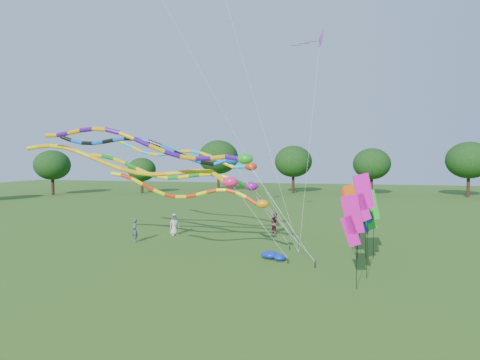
% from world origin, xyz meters
% --- Properties ---
extents(ground, '(160.00, 160.00, 0.00)m').
position_xyz_m(ground, '(0.00, 0.00, 0.00)').
color(ground, '#265616').
rests_on(ground, ground).
extents(tree_ring, '(117.29, 119.87, 9.16)m').
position_xyz_m(tree_ring, '(1.37, 5.82, 5.22)').
color(tree_ring, '#382314').
rests_on(tree_ring, ground).
extents(tube_kite_red, '(11.50, 2.10, 5.84)m').
position_xyz_m(tube_kite_red, '(-2.63, 1.49, 4.03)').
color(tube_kite_red, black).
rests_on(tube_kite_red, ground).
extents(tube_kite_orange, '(16.74, 1.54, 7.71)m').
position_xyz_m(tube_kite_orange, '(-6.58, 2.03, 5.56)').
color(tube_kite_orange, black).
rests_on(tube_kite_orange, ground).
extents(tube_kite_purple, '(15.95, 1.74, 8.58)m').
position_xyz_m(tube_kite_purple, '(-4.90, 0.78, 6.76)').
color(tube_kite_purple, black).
rests_on(tube_kite_purple, ground).
extents(tube_kite_blue, '(16.30, 1.62, 8.36)m').
position_xyz_m(tube_kite_blue, '(-6.85, 4.86, 6.67)').
color(tube_kite_blue, black).
rests_on(tube_kite_blue, ground).
extents(tube_kite_cyan, '(16.14, 3.11, 8.44)m').
position_xyz_m(tube_kite_cyan, '(-6.39, 9.60, 6.27)').
color(tube_kite_cyan, black).
rests_on(tube_kite_cyan, ground).
extents(tube_kite_green, '(14.49, 1.92, 7.07)m').
position_xyz_m(tube_kite_green, '(-5.19, 5.63, 4.93)').
color(tube_kite_green, black).
rests_on(tube_kite_green, ground).
extents(delta_kite_high_c, '(2.98, 6.75, 16.04)m').
position_xyz_m(delta_kite_high_c, '(3.43, 9.94, 15.01)').
color(delta_kite_high_c, black).
rests_on(delta_kite_high_c, ground).
extents(banner_pole_red, '(1.16, 0.26, 4.27)m').
position_xyz_m(banner_pole_red, '(5.59, 6.76, 3.01)').
color(banner_pole_red, black).
rests_on(banner_pole_red, ground).
extents(banner_pole_blue_a, '(1.16, 0.25, 3.99)m').
position_xyz_m(banner_pole_blue_a, '(5.78, 4.38, 2.73)').
color(banner_pole_blue_a, black).
rests_on(banner_pole_blue_a, ground).
extents(banner_pole_magenta_b, '(1.13, 0.42, 5.40)m').
position_xyz_m(banner_pole_magenta_b, '(6.03, 0.27, 4.13)').
color(banner_pole_magenta_b, black).
rests_on(banner_pole_magenta_b, ground).
extents(banner_pole_violet, '(1.11, 0.48, 4.25)m').
position_xyz_m(banner_pole_violet, '(6.17, 8.86, 2.99)').
color(banner_pole_violet, black).
rests_on(banner_pole_violet, ground).
extents(banner_pole_green, '(1.16, 0.13, 4.25)m').
position_xyz_m(banner_pole_green, '(6.72, 4.53, 2.99)').
color(banner_pole_green, black).
rests_on(banner_pole_green, ground).
extents(banner_pole_magenta_a, '(1.13, 0.43, 4.47)m').
position_xyz_m(banner_pole_magenta_a, '(5.43, -1.50, 3.21)').
color(banner_pole_magenta_a, black).
rests_on(banner_pole_magenta_a, ground).
extents(banner_pole_blue_b, '(1.12, 0.46, 4.03)m').
position_xyz_m(banner_pole_blue_b, '(6.27, 4.63, 2.77)').
color(banner_pole_blue_b, black).
rests_on(banner_pole_blue_b, ground).
extents(banner_pole_orange, '(1.16, 0.25, 4.54)m').
position_xyz_m(banner_pole_orange, '(5.69, 5.49, 3.27)').
color(banner_pole_orange, black).
rests_on(banner_pole_orange, ground).
extents(blue_nylon_heap, '(1.36, 1.29, 0.50)m').
position_xyz_m(blue_nylon_heap, '(1.17, 2.84, 0.22)').
color(blue_nylon_heap, '#0D28AB').
rests_on(blue_nylon_heap, ground).
extents(person_a, '(0.95, 1.00, 1.72)m').
position_xyz_m(person_a, '(-7.85, 8.98, 0.86)').
color(person_a, beige).
rests_on(person_a, ground).
extents(person_b, '(0.74, 0.75, 1.74)m').
position_xyz_m(person_b, '(-9.61, 5.75, 0.87)').
color(person_b, '#464B62').
rests_on(person_b, ground).
extents(person_c, '(1.03, 1.07, 1.73)m').
position_xyz_m(person_c, '(-0.08, 11.46, 0.86)').
color(person_c, '#8D3345').
rests_on(person_c, ground).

